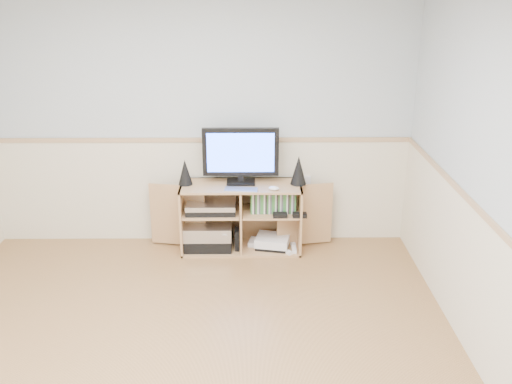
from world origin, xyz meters
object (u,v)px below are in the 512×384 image
(game_consoles, at_px, (271,242))
(monitor, at_px, (241,154))
(keyboard, at_px, (241,190))
(media_cabinet, at_px, (241,214))

(game_consoles, bearing_deg, monitor, 168.16)
(monitor, distance_m, keyboard, 0.34)
(media_cabinet, relative_size, game_consoles, 3.79)
(media_cabinet, distance_m, keyboard, 0.38)
(media_cabinet, bearing_deg, keyboard, -88.85)
(keyboard, bearing_deg, monitor, 96.88)
(monitor, bearing_deg, game_consoles, -11.84)
(media_cabinet, xyz_separation_m, game_consoles, (0.29, -0.06, -0.26))
(media_cabinet, relative_size, keyboard, 5.84)
(monitor, relative_size, game_consoles, 1.51)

